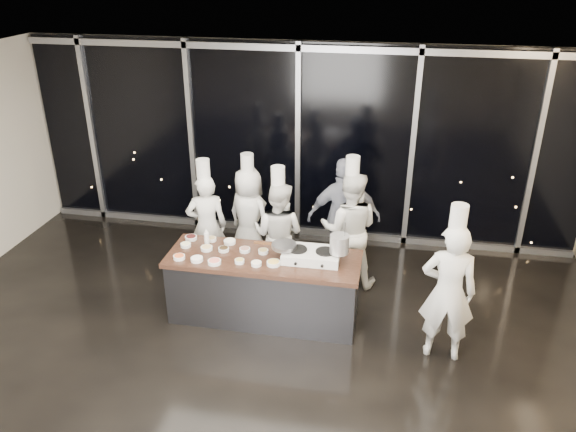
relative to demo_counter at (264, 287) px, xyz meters
name	(u,v)px	position (x,y,z in m)	size (l,w,h in m)	color
ground	(248,359)	(0.00, -0.90, -0.45)	(9.00, 9.00, 0.00)	black
room_shell	(258,186)	(0.18, -0.90, 1.79)	(9.02, 7.02, 3.21)	beige
window_wall	(298,144)	(0.00, 2.53, 1.14)	(8.90, 0.11, 3.20)	black
demo_counter	(264,287)	(0.00, 0.00, 0.00)	(2.46, 0.86, 0.90)	#39393E
stove	(311,255)	(0.60, 0.05, 0.51)	(0.71, 0.46, 0.14)	silver
frying_pan	(283,246)	(0.25, 0.04, 0.61)	(0.55, 0.32, 0.05)	gray
stock_pot	(339,244)	(0.95, 0.05, 0.70)	(0.23, 0.23, 0.23)	silver
prep_bowls	(221,252)	(-0.55, -0.01, 0.47)	(1.40, 0.73, 0.05)	white
squeeze_bottle	(207,237)	(-0.80, 0.18, 0.56)	(0.06, 0.06, 0.24)	silver
chef_far_left	(207,225)	(-1.05, 0.90, 0.37)	(0.68, 0.56, 1.82)	silver
chef_left	(249,216)	(-0.56, 1.40, 0.33)	(0.89, 0.76, 1.77)	silver
chef_center	(278,234)	(0.01, 0.87, 0.34)	(0.87, 0.74, 1.80)	silver
guest	(344,218)	(0.88, 1.35, 0.45)	(1.11, 0.59, 1.80)	#141B38
chef_right	(349,229)	(0.99, 1.07, 0.41)	(0.85, 0.67, 1.94)	silver
chef_side	(448,291)	(2.25, -0.35, 0.43)	(0.65, 0.44, 1.97)	silver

